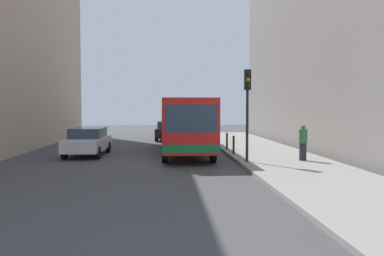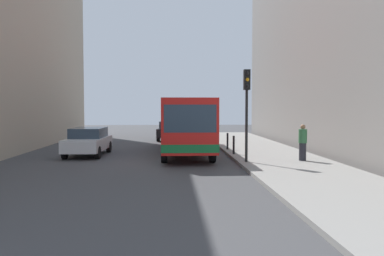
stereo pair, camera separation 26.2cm
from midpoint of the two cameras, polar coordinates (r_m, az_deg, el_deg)
ground_plane at (r=19.06m, az=-3.14°, el=-4.86°), size 80.00×80.00×0.00m
sidewalk at (r=19.79m, az=12.74°, el=-4.42°), size 4.40×40.00×0.15m
building_right at (r=26.30m, az=23.89°, el=16.10°), size 7.00×32.00×17.36m
bus at (r=22.93m, az=-0.72°, el=0.80°), size 2.62×11.04×3.00m
car_beside_bus at (r=22.41m, az=-14.02°, el=-1.76°), size 1.98×4.46×1.48m
car_behind_bus at (r=32.03m, az=-2.78°, el=-0.28°), size 2.12×4.52×1.48m
traffic_light at (r=18.19m, az=8.11°, el=4.23°), size 0.28×0.33×4.10m
bollard_near at (r=21.23m, az=6.23°, el=-2.37°), size 0.11×0.11×0.95m
bollard_mid at (r=23.49m, az=5.33°, el=-1.86°), size 0.11×0.11×0.95m
pedestrian_near_signal at (r=19.19m, az=15.65°, el=-1.99°), size 0.38×0.38×1.66m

